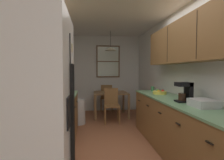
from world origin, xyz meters
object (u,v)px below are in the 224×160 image
Objects in this scene: refrigerator at (22,132)px; dish_rack at (203,103)px; dining_chair_far at (107,97)px; trash_bin at (79,112)px; dining_chair_near at (112,104)px; mug_by_coffeemaker at (153,89)px; stove_range at (39,149)px; fruit_bowl at (160,92)px; dining_table at (111,96)px; coffee_maker at (185,92)px; storage_canister at (47,99)px; microwave_over_range at (26,44)px.

refrigerator is 2.13m from dish_rack.
trash_bin is (-0.85, -1.38, -0.18)m from dining_chair_far.
mug_by_coffeemaker is (0.87, -0.73, 0.45)m from dining_chair_near.
dining_chair_near is 1.00× the size of dining_chair_far.
stove_range reaches higher than dining_chair_near.
mug_by_coffeemaker is 1.89m from dish_rack.
fruit_bowl reaches higher than trash_bin.
dish_rack is (0.84, -3.28, 0.33)m from dining_table.
fruit_bowl is 1.35m from dish_rack.
dining_chair_far is (-0.06, 0.66, -0.12)m from dining_table.
coffee_maker is at bearing -90.34° from mug_by_coffeemaker.
fruit_bowl is at bearing 25.13° from storage_canister.
stove_range reaches higher than mug_by_coffeemaker.
trash_bin is at bearing 85.98° from refrigerator.
dining_chair_far is at bearing 74.09° from stove_range.
refrigerator reaches higher than dining_chair_near.
stove_range is at bearing -96.41° from trash_bin.
coffee_maker is (1.72, -2.16, 0.74)m from trash_bin.
coffee_maker is 1.10× the size of fruit_bowl.
dining_table is 0.67m from dining_chair_near.
storage_canister reaches higher than dining_table.
mug_by_coffeemaker reaches higher than dining_chair_far.
fruit_bowl is at bearing 47.77° from refrigerator.
storage_canister reaches higher than trash_bin.
storage_canister is (-0.07, 1.18, 0.08)m from refrigerator.
trash_bin is 2.16m from fruit_bowl.
refrigerator is at bearing -102.94° from dining_chair_far.
storage_canister is at bearing 77.43° from microwave_over_range.
dining_chair_near is 5.42× the size of storage_canister.
dish_rack reaches higher than dining_chair_near.
trash_bin is 2.14× the size of coffee_maker.
fruit_bowl is (1.69, -1.21, 0.62)m from trash_bin.
trash_bin is at bearing 144.39° from fruit_bowl.
trash_bin is 3.84× the size of storage_canister.
dining_chair_far is at bearing 95.43° from dining_table.
stove_range is 2.64m from trash_bin.
storage_canister is at bearing -112.92° from dining_table.
coffee_maker is at bearing 94.83° from dish_rack.
dish_rack is at bearing 1.82° from stove_range.
fruit_bowl reaches higher than dining_table.
trash_bin is (-0.91, -0.72, -0.30)m from dining_table.
microwave_over_range reaches higher than dining_table.
stove_range is 4.07× the size of fruit_bowl.
microwave_over_range is 2.63m from fruit_bowl.
dining_chair_far is 3.33× the size of fruit_bowl.
dining_table is at bearing 68.51° from microwave_over_range.
trash_bin is (0.23, 3.32, -0.58)m from refrigerator.
fruit_bowl is at bearing 92.77° from dish_rack.
coffee_maker is 0.88× the size of dish_rack.
dining_chair_far is at bearing 102.96° from dish_rack.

